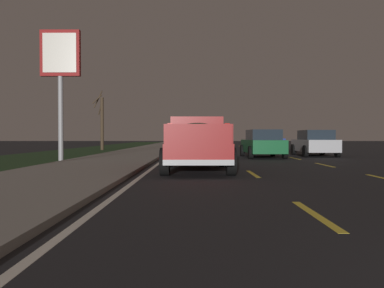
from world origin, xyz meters
TOP-DOWN VIEW (x-y plane):
  - ground at (27.00, 0.00)m, footprint 144.00×144.00m
  - sidewalk_shoulder at (27.00, 7.45)m, footprint 108.00×4.00m
  - grass_verge at (27.00, 12.45)m, footprint 108.00×6.00m
  - lane_markings at (30.37, 3.09)m, footprint 108.96×7.04m
  - pickup_truck at (12.41, 3.50)m, footprint 5.44×2.32m
  - sedan_green at (21.03, -0.18)m, footprint 4.45×2.10m
  - sedan_blue at (36.20, -3.43)m, footprint 4.41×2.03m
  - sedan_red at (23.15, 3.62)m, footprint 4.42×2.06m
  - sedan_silver at (22.75, -3.56)m, footprint 4.43×2.06m
  - gas_price_sign at (17.86, 10.02)m, footprint 0.27×1.90m
  - bare_tree_far at (33.46, 11.60)m, footprint 0.80×0.97m

SIDE VIEW (x-z plane):
  - ground at x=27.00m, z-range 0.00..0.00m
  - grass_verge at x=27.00m, z-range 0.00..0.01m
  - lane_markings at x=30.37m, z-range 0.00..0.01m
  - sidewalk_shoulder at x=27.00m, z-range 0.00..0.12m
  - sedan_green at x=21.03m, z-range 0.01..1.55m
  - sedan_blue at x=36.20m, z-range 0.01..1.55m
  - sedan_red at x=23.15m, z-range 0.01..1.55m
  - sedan_silver at x=22.75m, z-range 0.01..1.55m
  - pickup_truck at x=12.41m, z-range 0.05..1.92m
  - bare_tree_far at x=33.46m, z-range -0.10..5.00m
  - gas_price_sign at x=17.86m, z-range 1.53..7.79m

